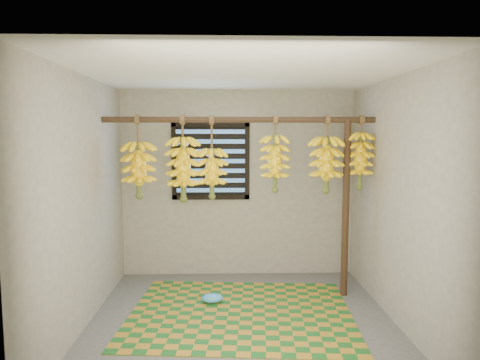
{
  "coord_description": "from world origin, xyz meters",
  "views": [
    {
      "loc": [
        -0.14,
        -4.03,
        1.83
      ],
      "look_at": [
        0.0,
        0.55,
        1.35
      ],
      "focal_mm": 32.0,
      "sensor_mm": 36.0,
      "label": 1
    }
  ],
  "objects_px": {
    "woven_mat": "(241,313)",
    "banana_bunch_f": "(360,160)",
    "support_post": "(346,209)",
    "banana_bunch_c": "(212,173)",
    "plastic_bag": "(212,298)",
    "banana_bunch_d": "(275,163)",
    "banana_bunch_a": "(139,170)",
    "banana_bunch_e": "(326,165)",
    "banana_bunch_b": "(183,169)"
  },
  "relations": [
    {
      "from": "woven_mat",
      "to": "support_post",
      "type": "bearing_deg",
      "value": 21.8
    },
    {
      "from": "woven_mat",
      "to": "banana_bunch_f",
      "type": "relative_size",
      "value": 2.75
    },
    {
      "from": "banana_bunch_e",
      "to": "banana_bunch_f",
      "type": "distance_m",
      "value": 0.38
    },
    {
      "from": "woven_mat",
      "to": "banana_bunch_d",
      "type": "relative_size",
      "value": 2.66
    },
    {
      "from": "banana_bunch_d",
      "to": "banana_bunch_f",
      "type": "distance_m",
      "value": 0.96
    },
    {
      "from": "banana_bunch_f",
      "to": "banana_bunch_d",
      "type": "bearing_deg",
      "value": 180.0
    },
    {
      "from": "support_post",
      "to": "woven_mat",
      "type": "xyz_separation_m",
      "value": [
        -1.2,
        -0.48,
        -0.99
      ]
    },
    {
      "from": "support_post",
      "to": "banana_bunch_d",
      "type": "height_order",
      "value": "banana_bunch_d"
    },
    {
      "from": "banana_bunch_c",
      "to": "banana_bunch_d",
      "type": "distance_m",
      "value": 0.71
    },
    {
      "from": "support_post",
      "to": "banana_bunch_e",
      "type": "xyz_separation_m",
      "value": [
        -0.23,
        0.0,
        0.5
      ]
    },
    {
      "from": "support_post",
      "to": "banana_bunch_d",
      "type": "relative_size",
      "value": 2.36
    },
    {
      "from": "banana_bunch_c",
      "to": "banana_bunch_e",
      "type": "xyz_separation_m",
      "value": [
        1.28,
        0.0,
        0.09
      ]
    },
    {
      "from": "banana_bunch_c",
      "to": "woven_mat",
      "type": "bearing_deg",
      "value": -57.78
    },
    {
      "from": "banana_bunch_f",
      "to": "banana_bunch_e",
      "type": "bearing_deg",
      "value": 180.0
    },
    {
      "from": "banana_bunch_a",
      "to": "banana_bunch_e",
      "type": "distance_m",
      "value": 2.08
    },
    {
      "from": "banana_bunch_b",
      "to": "banana_bunch_e",
      "type": "xyz_separation_m",
      "value": [
        1.59,
        0.0,
        0.05
      ]
    },
    {
      "from": "support_post",
      "to": "banana_bunch_c",
      "type": "distance_m",
      "value": 1.56
    },
    {
      "from": "woven_mat",
      "to": "banana_bunch_b",
      "type": "relative_size",
      "value": 2.39
    },
    {
      "from": "banana_bunch_d",
      "to": "banana_bunch_e",
      "type": "xyz_separation_m",
      "value": [
        0.58,
        0.0,
        -0.01
      ]
    },
    {
      "from": "support_post",
      "to": "banana_bunch_c",
      "type": "xyz_separation_m",
      "value": [
        -1.51,
        -0.0,
        0.41
      ]
    },
    {
      "from": "banana_bunch_b",
      "to": "banana_bunch_f",
      "type": "relative_size",
      "value": 1.15
    },
    {
      "from": "plastic_bag",
      "to": "banana_bunch_c",
      "type": "height_order",
      "value": "banana_bunch_c"
    },
    {
      "from": "support_post",
      "to": "banana_bunch_e",
      "type": "relative_size",
      "value": 2.34
    },
    {
      "from": "support_post",
      "to": "banana_bunch_a",
      "type": "distance_m",
      "value": 2.36
    },
    {
      "from": "support_post",
      "to": "plastic_bag",
      "type": "relative_size",
      "value": 8.43
    },
    {
      "from": "banana_bunch_c",
      "to": "plastic_bag",
      "type": "bearing_deg",
      "value": -89.38
    },
    {
      "from": "support_post",
      "to": "banana_bunch_b",
      "type": "height_order",
      "value": "banana_bunch_b"
    },
    {
      "from": "banana_bunch_a",
      "to": "banana_bunch_f",
      "type": "relative_size",
      "value": 1.1
    },
    {
      "from": "banana_bunch_c",
      "to": "banana_bunch_e",
      "type": "bearing_deg",
      "value": 0.0
    },
    {
      "from": "plastic_bag",
      "to": "banana_bunch_d",
      "type": "height_order",
      "value": "banana_bunch_d"
    },
    {
      "from": "banana_bunch_b",
      "to": "banana_bunch_f",
      "type": "bearing_deg",
      "value": 0.0
    },
    {
      "from": "support_post",
      "to": "banana_bunch_d",
      "type": "distance_m",
      "value": 0.96
    },
    {
      "from": "banana_bunch_b",
      "to": "banana_bunch_e",
      "type": "height_order",
      "value": "same"
    },
    {
      "from": "banana_bunch_b",
      "to": "banana_bunch_f",
      "type": "distance_m",
      "value": 1.98
    },
    {
      "from": "plastic_bag",
      "to": "banana_bunch_d",
      "type": "relative_size",
      "value": 0.28
    },
    {
      "from": "banana_bunch_b",
      "to": "banana_bunch_a",
      "type": "bearing_deg",
      "value": 180.0
    },
    {
      "from": "banana_bunch_e",
      "to": "banana_bunch_f",
      "type": "xyz_separation_m",
      "value": [
        0.38,
        -0.0,
        0.05
      ]
    },
    {
      "from": "banana_bunch_c",
      "to": "banana_bunch_a",
      "type": "bearing_deg",
      "value": 180.0
    },
    {
      "from": "banana_bunch_f",
      "to": "plastic_bag",
      "type": "bearing_deg",
      "value": -172.68
    },
    {
      "from": "woven_mat",
      "to": "banana_bunch_a",
      "type": "height_order",
      "value": "banana_bunch_a"
    },
    {
      "from": "support_post",
      "to": "banana_bunch_e",
      "type": "distance_m",
      "value": 0.56
    },
    {
      "from": "plastic_bag",
      "to": "banana_bunch_a",
      "type": "relative_size",
      "value": 0.26
    },
    {
      "from": "banana_bunch_b",
      "to": "banana_bunch_e",
      "type": "relative_size",
      "value": 1.11
    },
    {
      "from": "banana_bunch_a",
      "to": "banana_bunch_b",
      "type": "height_order",
      "value": "same"
    },
    {
      "from": "woven_mat",
      "to": "banana_bunch_a",
      "type": "bearing_deg",
      "value": 156.54
    },
    {
      "from": "plastic_bag",
      "to": "banana_bunch_c",
      "type": "relative_size",
      "value": 0.26
    },
    {
      "from": "support_post",
      "to": "plastic_bag",
      "type": "xyz_separation_m",
      "value": [
        -1.5,
        -0.21,
        -0.94
      ]
    },
    {
      "from": "woven_mat",
      "to": "banana_bunch_c",
      "type": "height_order",
      "value": "banana_bunch_c"
    },
    {
      "from": "plastic_bag",
      "to": "banana_bunch_f",
      "type": "xyz_separation_m",
      "value": [
        1.65,
        0.21,
        1.49
      ]
    },
    {
      "from": "banana_bunch_a",
      "to": "banana_bunch_b",
      "type": "bearing_deg",
      "value": -0.0
    }
  ]
}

